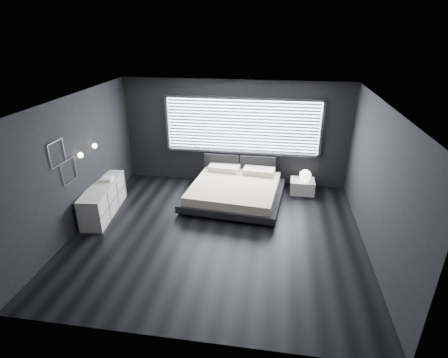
# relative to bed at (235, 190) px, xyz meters

# --- Properties ---
(room) EXTENTS (6.04, 6.00, 2.80)m
(room) POSITION_rel_bed_xyz_m (-0.16, -1.59, 1.12)
(room) COLOR black
(room) RESTS_ON ground
(window) EXTENTS (4.14, 0.09, 1.52)m
(window) POSITION_rel_bed_xyz_m (0.04, 1.10, 1.33)
(window) COLOR white
(window) RESTS_ON ground
(headboard) EXTENTS (1.96, 0.16, 0.52)m
(headboard) POSITION_rel_bed_xyz_m (-0.00, 1.05, 0.29)
(headboard) COLOR black
(headboard) RESTS_ON ground
(sconce_near) EXTENTS (0.18, 0.11, 0.11)m
(sconce_near) POSITION_rel_bed_xyz_m (-3.04, -1.54, 1.32)
(sconce_near) COLOR silver
(sconce_near) RESTS_ON ground
(sconce_far) EXTENTS (0.18, 0.11, 0.11)m
(sconce_far) POSITION_rel_bed_xyz_m (-3.04, -0.94, 1.32)
(sconce_far) COLOR silver
(sconce_far) RESTS_ON ground
(wall_art_upper) EXTENTS (0.01, 0.48, 0.48)m
(wall_art_upper) POSITION_rel_bed_xyz_m (-3.13, -2.14, 1.57)
(wall_art_upper) COLOR #47474C
(wall_art_upper) RESTS_ON ground
(wall_art_lower) EXTENTS (0.01, 0.48, 0.48)m
(wall_art_lower) POSITION_rel_bed_xyz_m (-3.13, -1.89, 1.10)
(wall_art_lower) COLOR #47474C
(wall_art_lower) RESTS_ON ground
(bed) EXTENTS (2.50, 2.41, 0.60)m
(bed) POSITION_rel_bed_xyz_m (0.00, 0.00, 0.00)
(bed) COLOR black
(bed) RESTS_ON ground
(nightstand) EXTENTS (0.62, 0.52, 0.36)m
(nightstand) POSITION_rel_bed_xyz_m (1.70, 0.69, -0.10)
(nightstand) COLOR silver
(nightstand) RESTS_ON ground
(orb_lamp) EXTENTS (0.29, 0.29, 0.29)m
(orb_lamp) POSITION_rel_bed_xyz_m (1.74, 0.67, 0.23)
(orb_lamp) COLOR white
(orb_lamp) RESTS_ON nightstand
(dresser) EXTENTS (0.70, 1.83, 0.72)m
(dresser) POSITION_rel_bed_xyz_m (-2.94, -1.10, 0.08)
(dresser) COLOR silver
(dresser) RESTS_ON ground
(book_stack) EXTENTS (0.28, 0.35, 0.07)m
(book_stack) POSITION_rel_bed_xyz_m (-2.94, -0.80, 0.47)
(book_stack) COLOR white
(book_stack) RESTS_ON dresser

